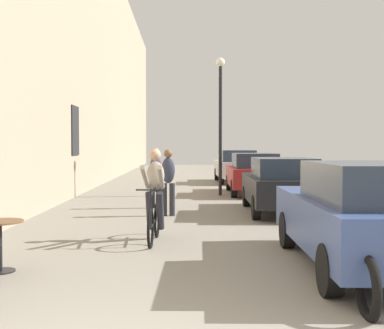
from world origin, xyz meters
name	(u,v)px	position (x,y,z in m)	size (l,w,h in m)	color
building_facade_left	(67,27)	(-3.45, 14.00, 5.83)	(0.54, 68.00, 11.67)	tan
cafe_table_mid	(0,235)	(-2.03, 3.49, 0.52)	(0.64, 0.64, 0.72)	black
cyclist_on_bicycle	(155,197)	(0.00, 5.80, 0.81)	(0.52, 1.76, 1.74)	black
pedestrian_near	(168,178)	(0.16, 9.16, 0.95)	(0.34, 0.25, 1.69)	#26262D
pedestrian_mid	(156,174)	(-0.24, 10.78, 0.97)	(0.35, 0.25, 1.71)	#26262D
street_lamp	(220,108)	(1.87, 14.45, 3.11)	(0.32, 0.32, 4.90)	black
parked_car_nearest	(364,214)	(3.11, 3.52, 0.80)	(1.94, 4.38, 1.54)	#384C84
parked_car_second	(281,184)	(3.11, 9.65, 0.76)	(1.87, 4.17, 1.46)	black
parked_car_third	(253,173)	(3.12, 14.93, 0.78)	(1.89, 4.28, 1.51)	maroon
parked_car_fourth	(236,166)	(3.12, 20.83, 0.81)	(1.88, 4.42, 1.57)	#B7B7BC
parked_motorcycle	(350,263)	(2.48, 2.23, 0.40)	(0.62, 2.15, 0.92)	black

